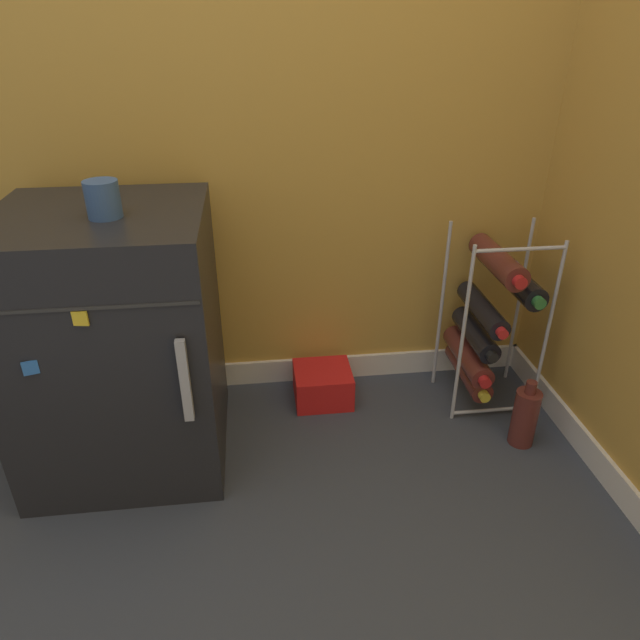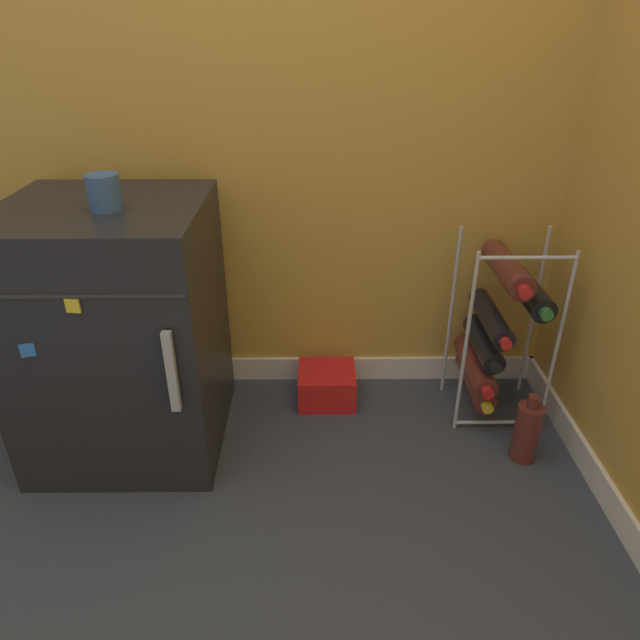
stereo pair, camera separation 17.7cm
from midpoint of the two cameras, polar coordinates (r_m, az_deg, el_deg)
ground_plane at (r=1.78m, az=0.63°, el=-15.41°), size 14.00×14.00×0.00m
wall_back at (r=1.85m, az=0.51°, el=28.49°), size 6.76×0.07×2.50m
mini_fridge at (r=1.78m, az=-16.57°, el=-1.16°), size 0.56×0.56×0.78m
wine_rack at (r=1.98m, az=19.50°, el=-0.85°), size 0.30×0.33×0.63m
soda_box at (r=2.05m, az=3.16°, el=-6.57°), size 0.20×0.19×0.12m
fridge_top_cup at (r=1.57m, az=-17.73°, el=12.01°), size 0.08×0.08×0.09m
loose_bottle_floor at (r=1.92m, az=22.55°, el=-10.36°), size 0.08×0.08×0.23m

